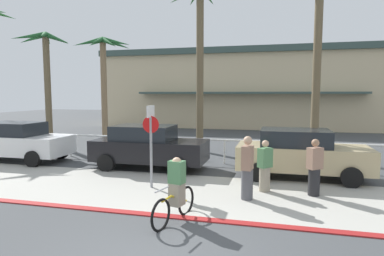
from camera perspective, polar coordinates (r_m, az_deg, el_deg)
The scene contains 17 objects.
ground_plane at distance 15.47m, azimuth 6.40°, elevation -5.01°, with size 80.00×80.00×0.00m, color #424447.
sidewalk_strip at distance 9.91m, azimuth 1.72°, elevation -11.14°, with size 44.00×4.00×0.02m, color #ADAAA0.
curb_paint at distance 8.07m, azimuth -1.46°, elevation -15.13°, with size 44.00×0.24×0.03m, color maroon.
building_backdrop at distance 31.60m, azimuth 10.11°, elevation 6.62°, with size 25.95×10.35×6.71m.
rail_fence at distance 13.86m, azimuth 5.59°, elevation -2.73°, with size 19.57×0.08×1.04m.
stop_sign_bike_lane at distance 10.21m, azimuth -7.08°, elevation -1.10°, with size 0.52×0.56×2.56m.
palm_tree_1 at distance 20.99m, azimuth -23.87°, elevation 10.46°, with size 3.29×3.33×6.42m.
palm_tree_2 at distance 20.75m, azimuth -14.97°, elevation 11.22°, with size 3.06×3.20×6.28m.
palm_tree_3 at distance 17.09m, azimuth 1.17°, elevation 17.40°, with size 3.25×3.41×8.25m.
palm_tree_4 at distance 16.30m, azimuth 20.94°, elevation 16.46°, with size 3.26×3.04×8.21m.
car_white_0 at distance 16.24m, azimuth -27.70°, elevation -2.02°, with size 4.40×2.02×1.69m.
car_black_1 at distance 13.05m, azimuth -7.47°, elevation -3.16°, with size 4.40×2.02×1.69m.
car_tan_2 at distance 12.07m, azimuth 18.12°, elevation -4.15°, with size 4.40×2.02×1.69m.
cyclist_yellow_0 at distance 7.73m, azimuth -2.80°, elevation -10.77°, with size 0.51×1.78×1.50m.
pedestrian_0 at distance 9.26m, azimuth 9.48°, elevation -7.21°, with size 0.37×0.44×1.77m.
pedestrian_1 at distance 10.13m, azimuth 12.41°, elevation -6.80°, with size 0.46×0.47×1.55m.
pedestrian_2 at distance 10.11m, azimuth 20.29°, elevation -6.79°, with size 0.48×0.45×1.65m.
Camera 1 is at (2.04, -5.05, 2.91)m, focal length 31.04 mm.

